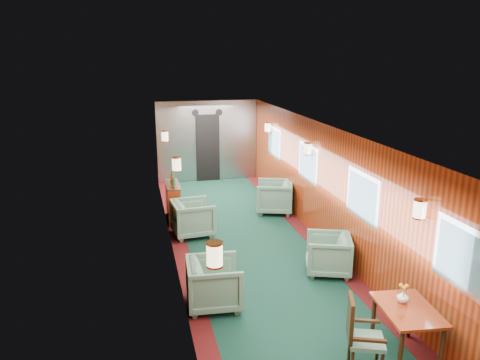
{
  "coord_description": "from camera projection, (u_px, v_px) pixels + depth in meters",
  "views": [
    {
      "loc": [
        -2.1,
        -7.71,
        3.72
      ],
      "look_at": [
        0.0,
        1.52,
        1.15
      ],
      "focal_mm": 35.0,
      "sensor_mm": 36.0,
      "label": 1
    }
  ],
  "objects": [
    {
      "name": "armchair_right_far",
      "position": [
        274.0,
        197.0,
        11.24
      ],
      "size": [
        1.06,
        1.04,
        0.77
      ],
      "primitive_type": "imported",
      "rotation": [
        0.0,
        0.0,
        -1.89
      ],
      "color": "#214D3E",
      "rests_on": "ground"
    },
    {
      "name": "side_chair",
      "position": [
        359.0,
        332.0,
        5.55
      ],
      "size": [
        0.54,
        0.55,
        0.96
      ],
      "rotation": [
        0.0,
        0.0,
        -0.35
      ],
      "color": "#214D3E",
      "rests_on": "ground"
    },
    {
      "name": "dining_table",
      "position": [
        407.0,
        316.0,
        5.78
      ],
      "size": [
        0.73,
        0.98,
        0.69
      ],
      "rotation": [
        0.0,
        0.0,
        -0.1
      ],
      "color": "maroon",
      "rests_on": "ground"
    },
    {
      "name": "room",
      "position": [
        259.0,
        175.0,
        8.25
      ],
      "size": [
        12.0,
        12.1,
        2.4
      ],
      "color": "#0D3124",
      "rests_on": "ground"
    },
    {
      "name": "armchair_right_near",
      "position": [
        328.0,
        254.0,
        8.12
      ],
      "size": [
        0.96,
        0.95,
        0.69
      ],
      "primitive_type": "imported",
      "rotation": [
        0.0,
        0.0,
        -1.91
      ],
      "color": "#214D3E",
      "rests_on": "ground"
    },
    {
      "name": "flower_vase",
      "position": [
        403.0,
        297.0,
        5.88
      ],
      "size": [
        0.16,
        0.16,
        0.15
      ],
      "primitive_type": "imported",
      "rotation": [
        0.0,
        0.0,
        0.11
      ],
      "color": "white",
      "rests_on": "dining_table"
    },
    {
      "name": "armchair_left_far",
      "position": [
        193.0,
        218.0,
        9.81
      ],
      "size": [
        0.91,
        0.89,
        0.76
      ],
      "primitive_type": "imported",
      "rotation": [
        0.0,
        0.0,
        1.68
      ],
      "color": "#214D3E",
      "rests_on": "ground"
    },
    {
      "name": "credenza",
      "position": [
        173.0,
        202.0,
        10.69
      ],
      "size": [
        0.3,
        0.96,
        1.14
      ],
      "color": "maroon",
      "rests_on": "ground"
    },
    {
      "name": "windows_right",
      "position": [
        331.0,
        177.0,
        8.86
      ],
      "size": [
        0.02,
        8.6,
        0.8
      ],
      "color": "silver",
      "rests_on": "ground"
    },
    {
      "name": "armchair_left_near",
      "position": [
        214.0,
        284.0,
        7.03
      ],
      "size": [
        0.86,
        0.84,
        0.74
      ],
      "primitive_type": "imported",
      "rotation": [
        0.0,
        0.0,
        1.51
      ],
      "color": "#214D3E",
      "rests_on": "ground"
    },
    {
      "name": "wall_sconces",
      "position": [
        251.0,
        160.0,
        8.75
      ],
      "size": [
        2.97,
        7.97,
        0.25
      ],
      "color": "#FFEAC6",
      "rests_on": "ground"
    },
    {
      "name": "bulkhead",
      "position": [
        207.0,
        141.0,
        13.94
      ],
      "size": [
        2.98,
        0.17,
        2.39
      ],
      "color": "#A0A3A6",
      "rests_on": "ground"
    }
  ]
}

